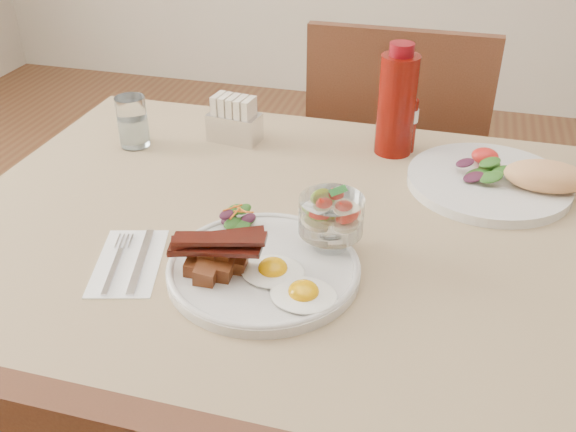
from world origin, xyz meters
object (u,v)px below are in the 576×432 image
(table, at_px, (350,280))
(hot_sauce_bottle, at_px, (408,122))
(second_plate, at_px, (502,179))
(sugar_caddy, at_px, (234,122))
(fruit_cup, at_px, (331,216))
(ketchup_bottle, at_px, (397,103))
(chair_far, at_px, (394,172))
(water_glass, at_px, (133,125))
(main_plate, at_px, (264,269))

(table, xyz_separation_m, hot_sauce_bottle, (0.05, 0.33, 0.15))
(second_plate, xyz_separation_m, sugar_caddy, (-0.52, 0.07, 0.02))
(fruit_cup, height_order, ketchup_bottle, ketchup_bottle)
(second_plate, bearing_deg, ketchup_bottle, 154.36)
(chair_far, relative_size, ketchup_bottle, 4.28)
(sugar_caddy, bearing_deg, water_glass, -150.06)
(water_glass, bearing_deg, chair_far, 43.24)
(fruit_cup, relative_size, water_glass, 0.95)
(table, distance_m, second_plate, 0.33)
(table, bearing_deg, hot_sauce_bottle, 82.14)
(ketchup_bottle, xyz_separation_m, sugar_caddy, (-0.32, -0.03, -0.06))
(second_plate, height_order, sugar_caddy, sugar_caddy)
(sugar_caddy, bearing_deg, hot_sauce_bottle, 15.20)
(table, bearing_deg, fruit_cup, -112.10)
(hot_sauce_bottle, relative_size, water_glass, 1.23)
(ketchup_bottle, relative_size, water_glass, 2.12)
(main_plate, distance_m, sugar_caddy, 0.46)
(hot_sauce_bottle, distance_m, water_glass, 0.54)
(table, distance_m, fruit_cup, 0.17)
(second_plate, bearing_deg, fruit_cup, -131.91)
(fruit_cup, relative_size, sugar_caddy, 0.89)
(chair_far, relative_size, main_plate, 3.32)
(table, xyz_separation_m, sugar_caddy, (-0.30, 0.29, 0.13))
(table, bearing_deg, sugar_caddy, 136.18)
(hot_sauce_bottle, bearing_deg, water_glass, -167.10)
(second_plate, bearing_deg, hot_sauce_bottle, 148.69)
(fruit_cup, distance_m, ketchup_bottle, 0.38)
(hot_sauce_bottle, bearing_deg, second_plate, -31.31)
(water_glass, bearing_deg, table, -23.41)
(chair_far, relative_size, hot_sauce_bottle, 7.39)
(main_plate, distance_m, fruit_cup, 0.13)
(main_plate, xyz_separation_m, second_plate, (0.33, 0.35, 0.01))
(main_plate, height_order, fruit_cup, fruit_cup)
(fruit_cup, distance_m, water_glass, 0.53)
(fruit_cup, distance_m, sugar_caddy, 0.44)
(fruit_cup, xyz_separation_m, water_glass, (-0.46, 0.27, -0.02))
(table, distance_m, chair_far, 0.68)
(table, distance_m, main_plate, 0.20)
(ketchup_bottle, bearing_deg, table, -93.70)
(chair_far, bearing_deg, hot_sauce_bottle, -82.21)
(chair_far, distance_m, hot_sauce_bottle, 0.44)
(ketchup_bottle, bearing_deg, second_plate, -25.64)
(main_plate, bearing_deg, table, 51.14)
(water_glass, bearing_deg, second_plate, 0.87)
(second_plate, xyz_separation_m, ketchup_bottle, (-0.21, 0.10, 0.08))
(hot_sauce_bottle, bearing_deg, sugar_caddy, -172.51)
(chair_far, distance_m, ketchup_bottle, 0.48)
(table, height_order, main_plate, main_plate)
(fruit_cup, bearing_deg, chair_far, 88.08)
(chair_far, xyz_separation_m, water_glass, (-0.48, -0.45, 0.27))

